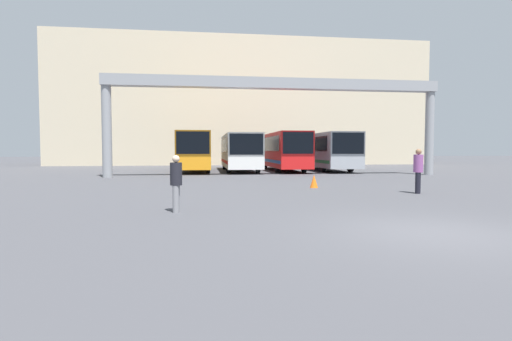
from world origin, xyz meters
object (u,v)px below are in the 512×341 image
(pedestrian_mid_left, at_px, (418,170))
(traffic_cone, at_px, (314,181))
(bus_slot_1, at_px, (240,150))
(bus_slot_3, at_px, (325,149))
(pedestrian_mid_right, at_px, (176,182))
(bus_slot_0, at_px, (195,149))
(bus_slot_2, at_px, (283,149))

(pedestrian_mid_left, xyz_separation_m, traffic_cone, (-3.46, 2.89, -0.65))
(bus_slot_1, relative_size, pedestrian_mid_left, 5.84)
(bus_slot_3, xyz_separation_m, pedestrian_mid_right, (-11.10, -22.01, -0.93))
(bus_slot_0, xyz_separation_m, pedestrian_mid_left, (9.21, -18.94, -0.84))
(bus_slot_3, height_order, pedestrian_mid_right, bus_slot_3)
(bus_slot_0, distance_m, pedestrian_mid_left, 21.08)
(pedestrian_mid_right, xyz_separation_m, traffic_cone, (5.80, 6.52, -0.55))
(bus_slot_0, relative_size, bus_slot_3, 1.10)
(bus_slot_2, height_order, traffic_cone, bus_slot_2)
(bus_slot_0, distance_m, traffic_cone, 17.12)
(pedestrian_mid_right, bearing_deg, bus_slot_2, 169.52)
(pedestrian_mid_right, bearing_deg, pedestrian_mid_left, 119.72)
(bus_slot_2, xyz_separation_m, pedestrian_mid_right, (-7.42, -21.82, -0.95))
(bus_slot_1, height_order, pedestrian_mid_right, bus_slot_1)
(bus_slot_3, relative_size, traffic_cone, 18.90)
(bus_slot_3, distance_m, pedestrian_mid_right, 24.66)
(traffic_cone, bearing_deg, bus_slot_1, 97.84)
(bus_slot_3, distance_m, pedestrian_mid_left, 18.48)
(pedestrian_mid_right, distance_m, traffic_cone, 8.75)
(bus_slot_2, bearing_deg, bus_slot_0, 174.16)
(bus_slot_1, xyz_separation_m, bus_slot_2, (3.68, 0.27, 0.08))
(bus_slot_0, relative_size, pedestrian_mid_right, 7.81)
(pedestrian_mid_right, height_order, pedestrian_mid_left, pedestrian_mid_left)
(bus_slot_3, bearing_deg, pedestrian_mid_right, -116.77)
(bus_slot_2, relative_size, pedestrian_mid_left, 6.14)
(bus_slot_1, bearing_deg, traffic_cone, -82.16)
(bus_slot_0, xyz_separation_m, traffic_cone, (5.75, -16.05, -1.49))
(pedestrian_mid_left, relative_size, traffic_cone, 2.98)
(bus_slot_3, xyz_separation_m, traffic_cone, (-5.30, -15.48, -1.48))
(bus_slot_0, xyz_separation_m, bus_slot_1, (3.68, -1.02, -0.07))
(bus_slot_1, xyz_separation_m, pedestrian_mid_left, (5.53, -17.92, -0.77))
(pedestrian_mid_right, relative_size, traffic_cone, 2.66)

